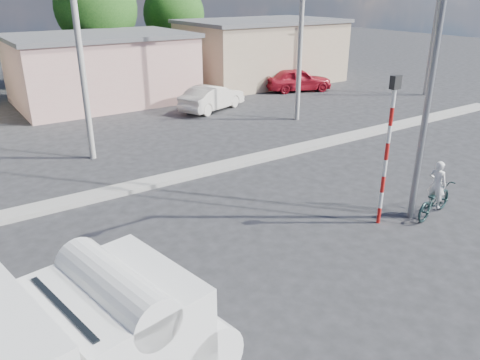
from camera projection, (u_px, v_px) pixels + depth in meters
ground_plane at (337, 282)px, 11.15m from camera, size 120.00×120.00×0.00m
median at (181, 176)px, 17.25m from camera, size 40.00×0.80×0.16m
bicycle at (434, 200)px, 14.23m from camera, size 2.06×1.04×1.04m
cyclist at (435, 193)px, 14.15m from camera, size 0.45×0.59×1.48m
car_cream at (212, 98)px, 26.68m from camera, size 4.60×2.97×1.43m
car_red at (298, 80)px, 31.69m from camera, size 4.84×3.21×1.53m
traffic_pole at (388, 140)px, 12.98m from camera, size 0.28×0.18×4.36m
streetlight at (432, 51)px, 12.34m from camera, size 2.34×0.22×9.00m
building_row at (87, 68)px, 27.76m from camera, size 37.80×7.30×4.44m
utility_poles at (201, 48)px, 20.49m from camera, size 35.40×0.24×8.00m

